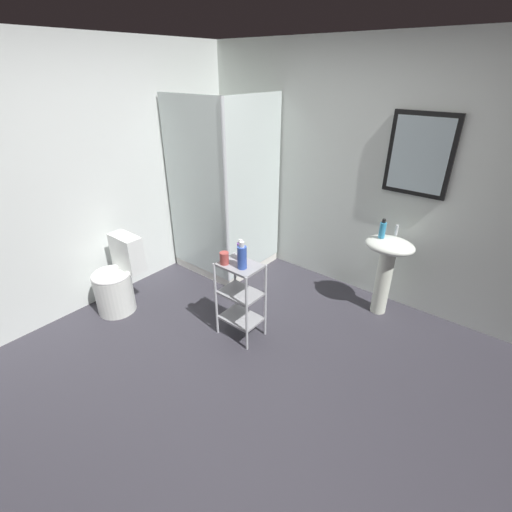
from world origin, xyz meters
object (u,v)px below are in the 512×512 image
object	(u,v)px
toilet	(118,281)
hand_soap_bottle	(382,230)
pedestal_sink	(387,261)
rinse_cup	(224,258)
shower_stall	(226,233)
shampoo_bottle_blue	(242,257)
storage_cart	(240,294)
conditioner_bottle_purple	(241,251)

from	to	relation	value
toilet	hand_soap_bottle	bearing A→B (deg)	38.48
pedestal_sink	rinse_cup	distance (m)	1.57
shower_stall	shampoo_bottle_blue	bearing A→B (deg)	-40.96
pedestal_sink	storage_cart	distance (m)	1.44
pedestal_sink	toilet	distance (m)	2.65
storage_cart	shampoo_bottle_blue	bearing A→B (deg)	-30.27
storage_cart	hand_soap_bottle	xyz separation A→B (m)	(0.77, 1.13, 0.45)
shower_stall	conditioner_bottle_purple	world-z (taller)	shower_stall
shower_stall	storage_cart	bearing A→B (deg)	-41.49
hand_soap_bottle	pedestal_sink	bearing A→B (deg)	15.62
hand_soap_bottle	shampoo_bottle_blue	xyz separation A→B (m)	(-0.71, -1.16, -0.04)
toilet	storage_cart	bearing A→B (deg)	20.58
conditioner_bottle_purple	shower_stall	bearing A→B (deg)	139.47
storage_cart	rinse_cup	world-z (taller)	rinse_cup
shower_stall	conditioner_bottle_purple	xyz separation A→B (m)	(0.93, -0.80, 0.36)
toilet	conditioner_bottle_purple	distance (m)	1.40
storage_cart	rinse_cup	size ratio (longest dim) A/B	6.93
hand_soap_bottle	conditioner_bottle_purple	distance (m)	1.34
hand_soap_bottle	conditioner_bottle_purple	size ratio (longest dim) A/B	0.94
storage_cart	conditioner_bottle_purple	size ratio (longest dim) A/B	3.79
hand_soap_bottle	shampoo_bottle_blue	distance (m)	1.36
shower_stall	storage_cart	distance (m)	1.30
shower_stall	pedestal_sink	world-z (taller)	shower_stall
hand_soap_bottle	conditioner_bottle_purple	world-z (taller)	hand_soap_bottle
rinse_cup	storage_cart	bearing A→B (deg)	33.94
pedestal_sink	toilet	size ratio (longest dim) A/B	1.07
toilet	storage_cart	distance (m)	1.33
toilet	storage_cart	size ratio (longest dim) A/B	1.03
storage_cart	toilet	bearing A→B (deg)	-159.42
shower_stall	hand_soap_bottle	xyz separation A→B (m)	(1.74, 0.27, 0.43)
storage_cart	hand_soap_bottle	distance (m)	1.44
storage_cart	conditioner_bottle_purple	distance (m)	0.40
shower_stall	rinse_cup	distance (m)	1.32
pedestal_sink	shampoo_bottle_blue	distance (m)	1.45
rinse_cup	shower_stall	bearing A→B (deg)	132.82
shower_stall	rinse_cup	xyz separation A→B (m)	(0.87, -0.93, 0.33)
toilet	shower_stall	bearing A→B (deg)	78.85
toilet	shampoo_bottle_blue	xyz separation A→B (m)	(1.29, 0.43, 0.53)
storage_cart	pedestal_sink	bearing A→B (deg)	53.50
conditioner_bottle_purple	hand_soap_bottle	bearing A→B (deg)	52.69
shower_stall	toilet	bearing A→B (deg)	-101.15
toilet	rinse_cup	size ratio (longest dim) A/B	7.11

